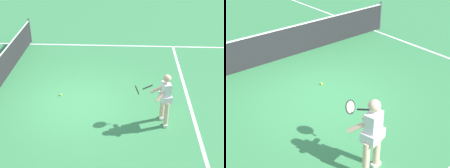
{
  "view_description": "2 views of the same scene",
  "coord_description": "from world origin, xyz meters",
  "views": [
    {
      "loc": [
        -8.48,
        -1.49,
        5.61
      ],
      "look_at": [
        -0.41,
        -1.12,
        0.92
      ],
      "focal_mm": 51.51,
      "sensor_mm": 36.0,
      "label": 1
    },
    {
      "loc": [
        -4.36,
        -5.8,
        4.41
      ],
      "look_at": [
        -0.41,
        -1.02,
        0.98
      ],
      "focal_mm": 53.34,
      "sensor_mm": 36.0,
      "label": 2
    }
  ],
  "objects": [
    {
      "name": "ground_plane",
      "position": [
        0.0,
        0.0,
        0.0
      ],
      "size": [
        28.31,
        28.31,
        0.0
      ],
      "primitive_type": "plane",
      "color": "#38844C"
    },
    {
      "name": "service_line_marking",
      "position": [
        0.0,
        -3.54,
        0.0
      ],
      "size": [
        9.03,
        0.1,
        0.01
      ],
      "primitive_type": "cube",
      "color": "white",
      "rests_on": "ground"
    },
    {
      "name": "sideline_right_marking",
      "position": [
        4.52,
        0.0,
        0.0
      ],
      "size": [
        0.1,
        19.78,
        0.01
      ],
      "primitive_type": "cube",
      "color": "white",
      "rests_on": "ground"
    },
    {
      "name": "tennis_player",
      "position": [
        -0.95,
        -2.59,
        0.85
      ],
      "size": [
        0.68,
        1.05,
        1.55
      ],
      "color": "beige",
      "rests_on": "ground"
    },
    {
      "name": "tennis_ball_near",
      "position": [
        0.34,
        0.6,
        0.03
      ],
      "size": [
        0.07,
        0.07,
        0.07
      ],
      "primitive_type": "sphere",
      "color": "#D1E533",
      "rests_on": "ground"
    }
  ]
}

